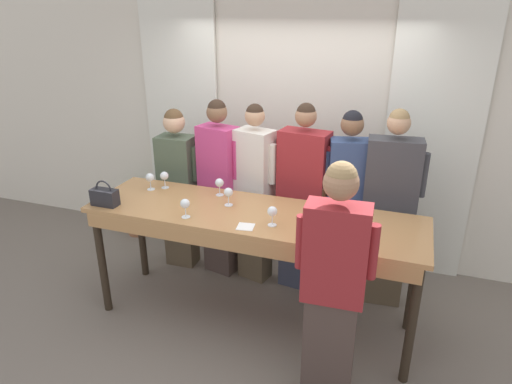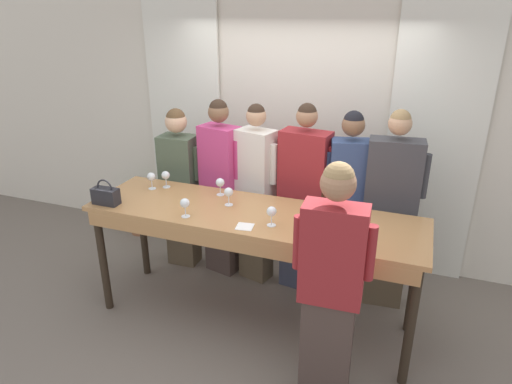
{
  "view_description": "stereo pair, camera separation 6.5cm",
  "coord_description": "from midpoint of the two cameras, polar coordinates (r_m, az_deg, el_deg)",
  "views": [
    {
      "loc": [
        1.14,
        -3.17,
        2.62
      ],
      "look_at": [
        0.0,
        0.08,
        1.2
      ],
      "focal_mm": 32.0,
      "sensor_mm": 36.0,
      "label": 1
    },
    {
      "loc": [
        1.2,
        -3.15,
        2.62
      ],
      "look_at": [
        0.0,
        0.08,
        1.2
      ],
      "focal_mm": 32.0,
      "sensor_mm": 36.0,
      "label": 2
    }
  ],
  "objects": [
    {
      "name": "ground_plane",
      "position": [
        4.27,
        0.07,
        -15.44
      ],
      "size": [
        18.0,
        18.0,
        0.0
      ],
      "primitive_type": "plane",
      "color": "#70665B"
    },
    {
      "name": "wall_back",
      "position": [
        4.88,
        5.91,
        7.81
      ],
      "size": [
        12.0,
        0.06,
        2.8
      ],
      "color": "silver",
      "rests_on": "ground_plane"
    },
    {
      "name": "curtain_panel_left",
      "position": [
        5.32,
        -8.47,
        8.27
      ],
      "size": [
        0.87,
        0.03,
        2.69
      ],
      "color": "white",
      "rests_on": "ground_plane"
    },
    {
      "name": "curtain_panel_right",
      "position": [
        4.69,
        21.65,
        5.02
      ],
      "size": [
        0.87,
        0.03,
        2.69
      ],
      "color": "white",
      "rests_on": "ground_plane"
    },
    {
      "name": "tasting_bar",
      "position": [
        3.74,
        -0.09,
        -4.35
      ],
      "size": [
        2.78,
        0.78,
        1.05
      ],
      "color": "#B27F4C",
      "rests_on": "ground_plane"
    },
    {
      "name": "wine_bottle",
      "position": [
        3.47,
        8.79,
        -2.73
      ],
      "size": [
        0.08,
        0.08,
        0.31
      ],
      "color": "black",
      "rests_on": "tasting_bar"
    },
    {
      "name": "handbag",
      "position": [
        4.04,
        -17.84,
        -0.43
      ],
      "size": [
        0.23,
        0.11,
        0.22
      ],
      "color": "#232328",
      "rests_on": "tasting_bar"
    },
    {
      "name": "wine_glass_front_left",
      "position": [
        3.46,
        2.49,
        -2.53
      ],
      "size": [
        0.08,
        0.08,
        0.16
      ],
      "color": "white",
      "rests_on": "tasting_bar"
    },
    {
      "name": "wine_glass_front_mid",
      "position": [
        3.25,
        6.96,
        -4.42
      ],
      "size": [
        0.08,
        0.08,
        0.16
      ],
      "color": "white",
      "rests_on": "tasting_bar"
    },
    {
      "name": "wine_glass_front_right",
      "position": [
        4.27,
        -10.81,
        2.01
      ],
      "size": [
        0.08,
        0.08,
        0.16
      ],
      "color": "white",
      "rests_on": "tasting_bar"
    },
    {
      "name": "wine_glass_center_left",
      "position": [
        3.64,
        -8.38,
        -1.47
      ],
      "size": [
        0.08,
        0.08,
        0.16
      ],
      "color": "white",
      "rests_on": "tasting_bar"
    },
    {
      "name": "wine_glass_center_mid",
      "position": [
        3.58,
        9.0,
        -1.95
      ],
      "size": [
        0.08,
        0.08,
        0.16
      ],
      "color": "white",
      "rests_on": "tasting_bar"
    },
    {
      "name": "wine_glass_center_right",
      "position": [
        4.03,
        -4.05,
        1.13
      ],
      "size": [
        0.08,
        0.08,
        0.16
      ],
      "color": "white",
      "rests_on": "tasting_bar"
    },
    {
      "name": "wine_glass_back_left",
      "position": [
        4.25,
        -12.54,
        1.81
      ],
      "size": [
        0.08,
        0.08,
        0.16
      ],
      "color": "white",
      "rests_on": "tasting_bar"
    },
    {
      "name": "wine_glass_back_mid",
      "position": [
        3.82,
        -2.97,
        -0.1
      ],
      "size": [
        0.08,
        0.08,
        0.16
      ],
      "color": "white",
      "rests_on": "tasting_bar"
    },
    {
      "name": "napkin",
      "position": [
        3.49,
        -0.88,
        -4.35
      ],
      "size": [
        0.14,
        0.14,
        0.0
      ],
      "color": "white",
      "rests_on": "tasting_bar"
    },
    {
      "name": "guest_olive_jacket",
      "position": [
        4.75,
        -9.05,
        0.67
      ],
      "size": [
        0.47,
        0.26,
        1.69
      ],
      "color": "brown",
      "rests_on": "ground_plane"
    },
    {
      "name": "guest_pink_top",
      "position": [
        4.54,
        -4.02,
        0.61
      ],
      "size": [
        0.49,
        0.31,
        1.81
      ],
      "color": "#473833",
      "rests_on": "ground_plane"
    },
    {
      "name": "guest_cream_sweater",
      "position": [
        4.41,
        0.44,
        -0.15
      ],
      "size": [
        0.46,
        0.31,
        1.8
      ],
      "color": "brown",
      "rests_on": "ground_plane"
    },
    {
      "name": "guest_striped_shirt",
      "position": [
        4.28,
        6.38,
        -0.92
      ],
      "size": [
        0.56,
        0.29,
        1.84
      ],
      "color": "#383D51",
      "rests_on": "ground_plane"
    },
    {
      "name": "guest_navy_coat",
      "position": [
        4.21,
        11.71,
        -1.53
      ],
      "size": [
        0.46,
        0.29,
        1.8
      ],
      "color": "#473833",
      "rests_on": "ground_plane"
    },
    {
      "name": "guest_beige_cap",
      "position": [
        4.18,
        16.76,
        -2.28
      ],
      "size": [
        0.57,
        0.26,
        1.84
      ],
      "color": "brown",
      "rests_on": "ground_plane"
    },
    {
      "name": "host_pouring",
      "position": [
        3.04,
        9.93,
        -11.49
      ],
      "size": [
        0.52,
        0.22,
        1.79
      ],
      "color": "#473833",
      "rests_on": "ground_plane"
    },
    {
      "name": "potted_plant",
      "position": [
        5.73,
        -14.06,
        -2.15
      ],
      "size": [
        0.28,
        0.28,
        0.58
      ],
      "color": "#935B3D",
      "rests_on": "ground_plane"
    }
  ]
}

